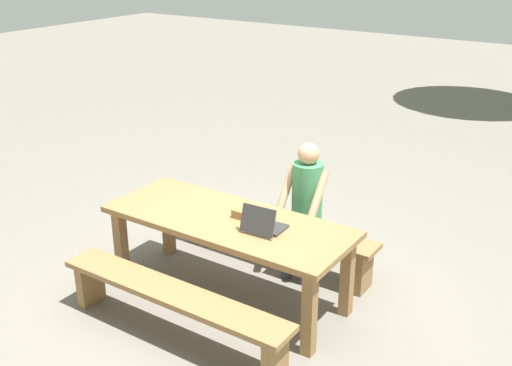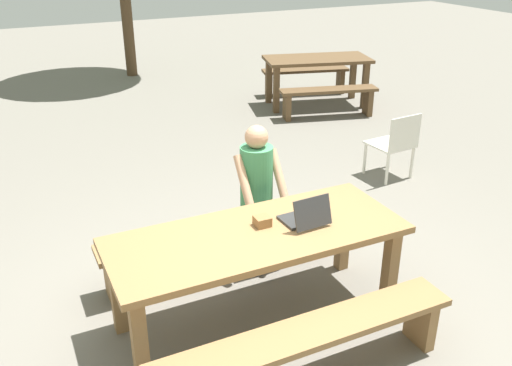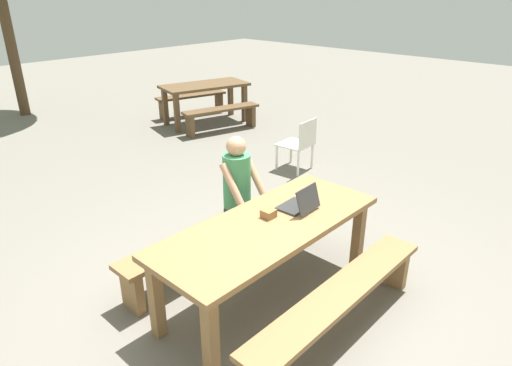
{
  "view_description": "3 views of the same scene",
  "coord_description": "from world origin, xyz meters",
  "px_view_note": "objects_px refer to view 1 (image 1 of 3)",
  "views": [
    {
      "loc": [
        2.69,
        -3.64,
        2.87
      ],
      "look_at": [
        0.11,
        0.25,
        0.99
      ],
      "focal_mm": 43.05,
      "sensor_mm": 36.0,
      "label": 1
    },
    {
      "loc": [
        -1.45,
        -3.0,
        2.64
      ],
      "look_at": [
        0.11,
        0.25,
        0.99
      ],
      "focal_mm": 38.84,
      "sensor_mm": 36.0,
      "label": 2
    },
    {
      "loc": [
        -2.43,
        -2.12,
        2.52
      ],
      "look_at": [
        0.11,
        0.25,
        0.99
      ],
      "focal_mm": 31.32,
      "sensor_mm": 36.0,
      "label": 3
    }
  ],
  "objects_px": {
    "picnic_table_front": "(228,229)",
    "laptop": "(263,224)",
    "small_pouch": "(240,213)",
    "person_seated": "(305,203)"
  },
  "relations": [
    {
      "from": "laptop",
      "to": "person_seated",
      "type": "distance_m",
      "value": 0.71
    },
    {
      "from": "laptop",
      "to": "small_pouch",
      "type": "bearing_deg",
      "value": -22.4
    },
    {
      "from": "laptop",
      "to": "small_pouch",
      "type": "height_order",
      "value": "laptop"
    },
    {
      "from": "small_pouch",
      "to": "person_seated",
      "type": "bearing_deg",
      "value": 66.41
    },
    {
      "from": "picnic_table_front",
      "to": "person_seated",
      "type": "relative_size",
      "value": 1.68
    },
    {
      "from": "picnic_table_front",
      "to": "person_seated",
      "type": "distance_m",
      "value": 0.76
    },
    {
      "from": "picnic_table_front",
      "to": "laptop",
      "type": "relative_size",
      "value": 6.88
    },
    {
      "from": "laptop",
      "to": "person_seated",
      "type": "bearing_deg",
      "value": -90.6
    },
    {
      "from": "picnic_table_front",
      "to": "small_pouch",
      "type": "xyz_separation_m",
      "value": [
        0.07,
        0.07,
        0.14
      ]
    },
    {
      "from": "laptop",
      "to": "picnic_table_front",
      "type": "bearing_deg",
      "value": -7.93
    }
  ]
}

